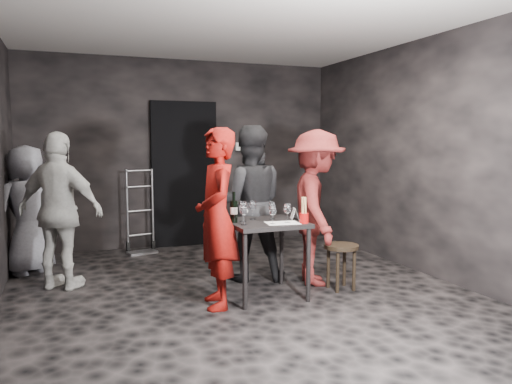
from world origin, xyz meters
name	(u,v)px	position (x,y,z in m)	size (l,w,h in m)	color
floor	(238,291)	(0.00, 0.00, 0.00)	(4.50, 5.00, 0.02)	black
ceiling	(237,20)	(0.00, 0.00, 2.70)	(4.50, 5.00, 0.02)	silver
wall_back	(183,154)	(0.00, 2.50, 1.35)	(4.50, 0.04, 2.70)	black
wall_front	(387,175)	(0.00, -2.50, 1.35)	(4.50, 0.04, 2.70)	black
wall_right	(422,157)	(2.25, 0.00, 1.35)	(0.04, 5.00, 2.70)	black
doorway	(184,174)	(0.00, 2.44, 1.05)	(0.95, 0.10, 2.10)	black
wallbox_upper	(239,146)	(0.85, 2.45, 1.45)	(0.12, 0.06, 0.12)	#B7B7B2
wallbox_lower	(252,150)	(1.05, 2.45, 1.40)	(0.10, 0.06, 0.14)	#B7B7B2
hand_truck	(141,237)	(-0.67, 2.19, 0.21)	(0.38, 0.33, 1.15)	#B2B2B7
tasting_table	(265,231)	(0.21, -0.23, 0.65)	(0.72, 0.72, 0.75)	black
stool	(341,253)	(1.03, -0.31, 0.38)	(0.35, 0.35, 0.47)	black
server_red	(217,209)	(-0.32, -0.36, 0.91)	(0.67, 0.44, 1.83)	maroon
woman_black	(249,193)	(0.27, 0.40, 0.96)	(0.94, 0.51, 1.93)	black
man_maroon	(316,200)	(0.88, -0.01, 0.91)	(1.17, 0.55, 1.82)	maroon
bystander_cream	(60,204)	(-1.67, 0.74, 0.89)	(1.04, 0.50, 1.77)	silver
bystander_grey	(27,210)	(-2.04, 1.53, 0.74)	(0.72, 0.39, 1.47)	gray
tasting_mat	(282,223)	(0.32, -0.41, 0.75)	(0.31, 0.21, 0.00)	white
wine_glass_a	(244,214)	(-0.06, -0.37, 0.85)	(0.08, 0.08, 0.21)	white
wine_glass_b	(243,210)	(0.00, -0.19, 0.86)	(0.08, 0.08, 0.22)	white
wine_glass_c	(253,209)	(0.13, -0.08, 0.85)	(0.08, 0.08, 0.21)	white
wine_glass_d	(273,214)	(0.21, -0.43, 0.85)	(0.07, 0.07, 0.19)	white
wine_glass_e	(287,212)	(0.37, -0.41, 0.85)	(0.08, 0.08, 0.20)	white
wine_glass_f	(272,210)	(0.32, -0.15, 0.85)	(0.07, 0.07, 0.19)	white
wine_bottle	(234,211)	(-0.10, -0.20, 0.86)	(0.07, 0.07, 0.30)	black
breadstick_cup	(304,211)	(0.51, -0.48, 0.87)	(0.09, 0.09, 0.27)	#990B0A
reserved_card	(293,214)	(0.52, -0.22, 0.81)	(0.09, 0.14, 0.11)	white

